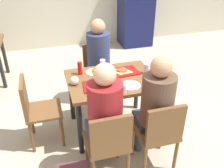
{
  "coord_description": "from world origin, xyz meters",
  "views": [
    {
      "loc": [
        -0.71,
        -2.44,
        2.1
      ],
      "look_at": [
        0.0,
        0.0,
        0.65
      ],
      "focal_mm": 39.53,
      "sensor_mm": 36.0,
      "label": 1
    }
  ],
  "objects_px": {
    "chair_near_left": "(109,142)",
    "condiment_bottle": "(80,68)",
    "chair_left_end": "(35,107)",
    "pizza_slice_a": "(98,86)",
    "chair_far_side": "(97,68)",
    "pizza_slice_b": "(122,70)",
    "tray_red_near": "(100,86)",
    "paper_plate_near_edge": "(131,85)",
    "drink_fridge": "(136,3)",
    "plastic_cup_a": "(103,63)",
    "main_table": "(112,86)",
    "plastic_cup_b": "(123,89)",
    "person_in_brown_jacket": "(155,104)",
    "paper_plate_center": "(95,72)",
    "person_far_side": "(99,57)",
    "foil_bundle": "(75,81)",
    "tray_red_far": "(123,72)",
    "pizza_slice_c": "(96,71)",
    "soda_can": "(146,69)",
    "person_in_red": "(104,112)",
    "chair_near_right": "(159,132)"
  },
  "relations": [
    {
      "from": "plastic_cup_b",
      "to": "drink_fridge",
      "type": "distance_m",
      "value": 3.47
    },
    {
      "from": "condiment_bottle",
      "to": "soda_can",
      "type": "bearing_deg",
      "value": -14.17
    },
    {
      "from": "tray_red_near",
      "to": "drink_fridge",
      "type": "relative_size",
      "value": 0.19
    },
    {
      "from": "tray_red_near",
      "to": "pizza_slice_c",
      "type": "height_order",
      "value": "pizza_slice_c"
    },
    {
      "from": "chair_far_side",
      "to": "pizza_slice_b",
      "type": "xyz_separation_m",
      "value": [
        0.16,
        -0.65,
        0.26
      ]
    },
    {
      "from": "chair_near_right",
      "to": "condiment_bottle",
      "type": "height_order",
      "value": "condiment_bottle"
    },
    {
      "from": "chair_near_left",
      "to": "person_in_brown_jacket",
      "type": "height_order",
      "value": "person_in_brown_jacket"
    },
    {
      "from": "pizza_slice_a",
      "to": "plastic_cup_b",
      "type": "relative_size",
      "value": 1.84
    },
    {
      "from": "tray_red_near",
      "to": "paper_plate_near_edge",
      "type": "relative_size",
      "value": 1.64
    },
    {
      "from": "main_table",
      "to": "condiment_bottle",
      "type": "distance_m",
      "value": 0.44
    },
    {
      "from": "pizza_slice_c",
      "to": "plastic_cup_b",
      "type": "height_order",
      "value": "plastic_cup_b"
    },
    {
      "from": "soda_can",
      "to": "drink_fridge",
      "type": "xyz_separation_m",
      "value": [
        0.95,
        2.83,
        0.16
      ]
    },
    {
      "from": "chair_far_side",
      "to": "tray_red_near",
      "type": "distance_m",
      "value": 0.96
    },
    {
      "from": "tray_red_far",
      "to": "pizza_slice_c",
      "type": "distance_m",
      "value": 0.33
    },
    {
      "from": "pizza_slice_b",
      "to": "drink_fridge",
      "type": "distance_m",
      "value": 2.99
    },
    {
      "from": "person_in_brown_jacket",
      "to": "pizza_slice_a",
      "type": "height_order",
      "value": "person_in_brown_jacket"
    },
    {
      "from": "chair_left_end",
      "to": "pizza_slice_a",
      "type": "bearing_deg",
      "value": -12.58
    },
    {
      "from": "drink_fridge",
      "to": "chair_left_end",
      "type": "bearing_deg",
      "value": -128.8
    },
    {
      "from": "pizza_slice_a",
      "to": "pizza_slice_c",
      "type": "relative_size",
      "value": 0.72
    },
    {
      "from": "chair_left_end",
      "to": "soda_can",
      "type": "height_order",
      "value": "soda_can"
    },
    {
      "from": "pizza_slice_b",
      "to": "condiment_bottle",
      "type": "height_order",
      "value": "condiment_bottle"
    },
    {
      "from": "tray_red_far",
      "to": "drink_fridge",
      "type": "bearing_deg",
      "value": 66.17
    },
    {
      "from": "foil_bundle",
      "to": "chair_left_end",
      "type": "bearing_deg",
      "value": 177.56
    },
    {
      "from": "chair_left_end",
      "to": "person_in_red",
      "type": "height_order",
      "value": "person_in_red"
    },
    {
      "from": "chair_near_left",
      "to": "chair_left_end",
      "type": "distance_m",
      "value": 1.01
    },
    {
      "from": "person_far_side",
      "to": "drink_fridge",
      "type": "relative_size",
      "value": 0.66
    },
    {
      "from": "chair_far_side",
      "to": "person_in_red",
      "type": "bearing_deg",
      "value": -100.4
    },
    {
      "from": "chair_left_end",
      "to": "paper_plate_center",
      "type": "bearing_deg",
      "value": 16.14
    },
    {
      "from": "chair_near_right",
      "to": "tray_red_far",
      "type": "xyz_separation_m",
      "value": [
        -0.08,
        0.9,
        0.24
      ]
    },
    {
      "from": "paper_plate_center",
      "to": "chair_near_left",
      "type": "bearing_deg",
      "value": -95.97
    },
    {
      "from": "person_far_side",
      "to": "condiment_bottle",
      "type": "height_order",
      "value": "person_far_side"
    },
    {
      "from": "drink_fridge",
      "to": "tray_red_far",
      "type": "bearing_deg",
      "value": -113.83
    },
    {
      "from": "plastic_cup_a",
      "to": "soda_can",
      "type": "relative_size",
      "value": 0.82
    },
    {
      "from": "tray_red_far",
      "to": "paper_plate_center",
      "type": "relative_size",
      "value": 1.64
    },
    {
      "from": "foil_bundle",
      "to": "tray_red_far",
      "type": "bearing_deg",
      "value": 12.46
    },
    {
      "from": "condiment_bottle",
      "to": "main_table",
      "type": "bearing_deg",
      "value": -32.66
    },
    {
      "from": "chair_near_left",
      "to": "condiment_bottle",
      "type": "height_order",
      "value": "condiment_bottle"
    },
    {
      "from": "person_far_side",
      "to": "drink_fridge",
      "type": "xyz_separation_m",
      "value": [
        1.39,
        2.21,
        0.21
      ]
    },
    {
      "from": "person_in_brown_jacket",
      "to": "person_far_side",
      "type": "distance_m",
      "value": 1.3
    },
    {
      "from": "plastic_cup_b",
      "to": "condiment_bottle",
      "type": "bearing_deg",
      "value": 123.43
    },
    {
      "from": "chair_near_left",
      "to": "drink_fridge",
      "type": "relative_size",
      "value": 0.45
    },
    {
      "from": "plastic_cup_a",
      "to": "main_table",
      "type": "bearing_deg",
      "value": -85.56
    },
    {
      "from": "chair_left_end",
      "to": "drink_fridge",
      "type": "height_order",
      "value": "drink_fridge"
    },
    {
      "from": "pizza_slice_a",
      "to": "foil_bundle",
      "type": "relative_size",
      "value": 1.84
    },
    {
      "from": "plastic_cup_b",
      "to": "drink_fridge",
      "type": "relative_size",
      "value": 0.05
    },
    {
      "from": "chair_left_end",
      "to": "pizza_slice_a",
      "type": "height_order",
      "value": "chair_left_end"
    },
    {
      "from": "person_in_red",
      "to": "person_far_side",
      "type": "xyz_separation_m",
      "value": [
        0.26,
        1.27,
        0.0
      ]
    },
    {
      "from": "main_table",
      "to": "chair_left_end",
      "type": "distance_m",
      "value": 0.91
    },
    {
      "from": "condiment_bottle",
      "to": "chair_near_left",
      "type": "bearing_deg",
      "value": -85.52
    },
    {
      "from": "condiment_bottle",
      "to": "person_in_brown_jacket",
      "type": "bearing_deg",
      "value": -55.03
    }
  ]
}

